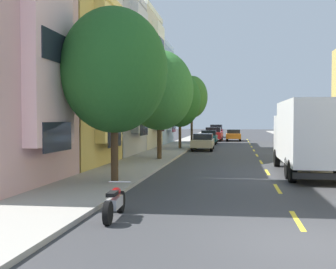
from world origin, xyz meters
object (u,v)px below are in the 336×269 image
object	(u,v)px
street_tree_second	(159,90)
moving_orange_sedan	(234,135)
parked_pickup_red	(214,134)
parked_hatchback_sky	(297,139)
street_tree_nearest	(114,71)
parked_wagon_silver	(285,135)
street_tree_farthest	(192,97)
delivery_box_truck	(308,134)
parked_suv_burgundy	(216,131)
parked_hatchback_teal	(209,137)
parked_sedan_champagne	(203,142)
parked_hatchback_charcoal	(317,145)
street_tree_third	(180,100)
parked_motorcycle	(115,203)

from	to	relation	value
street_tree_second	moving_orange_sedan	distance (m)	27.12
parked_pickup_red	parked_hatchback_sky	bearing A→B (deg)	-51.79
street_tree_nearest	parked_wagon_silver	bearing A→B (deg)	73.41
street_tree_second	street_tree_farthest	distance (m)	19.81
street_tree_second	delivery_box_truck	distance (m)	10.23
parked_suv_burgundy	parked_hatchback_sky	distance (m)	23.64
parked_pickup_red	parked_hatchback_teal	bearing A→B (deg)	-91.42
street_tree_farthest	parked_pickup_red	bearing A→B (deg)	70.41
parked_sedan_champagne	parked_suv_burgundy	bearing A→B (deg)	90.16
delivery_box_truck	parked_suv_burgundy	size ratio (longest dim) A/B	1.69
moving_orange_sedan	street_tree_second	bearing A→B (deg)	-99.86
street_tree_farthest	parked_hatchback_sky	xyz separation A→B (m)	(10.71, -4.78, -4.44)
parked_hatchback_charcoal	parked_suv_burgundy	distance (m)	31.78
parked_hatchback_sky	parked_hatchback_teal	xyz separation A→B (m)	(-8.73, 3.51, 0.00)
moving_orange_sedan	street_tree_third	bearing A→B (deg)	-105.52
street_tree_second	parked_hatchback_charcoal	bearing A→B (deg)	30.79
parked_pickup_red	parked_hatchback_teal	distance (m)	7.35
moving_orange_sedan	parked_hatchback_charcoal	bearing A→B (deg)	-72.58
delivery_box_truck	street_tree_nearest	bearing A→B (deg)	-152.12
street_tree_second	street_tree_third	distance (m)	9.90
parked_hatchback_sky	parked_motorcycle	distance (m)	31.73
parked_hatchback_charcoal	parked_pickup_red	bearing A→B (deg)	114.18
parked_motorcycle	street_tree_farthest	bearing A→B (deg)	92.68
street_tree_nearest	parked_hatchback_sky	xyz separation A→B (m)	(10.71, 24.92, -3.84)
street_tree_nearest	parked_wagon_silver	size ratio (longest dim) A/B	1.48
street_tree_nearest	parked_hatchback_charcoal	world-z (taller)	street_tree_nearest
parked_hatchback_sky	parked_suv_burgundy	bearing A→B (deg)	111.68
delivery_box_truck	street_tree_third	bearing A→B (deg)	117.95
parked_hatchback_charcoal	parked_hatchback_sky	xyz separation A→B (m)	(-0.16, 8.54, 0.00)
street_tree_second	parked_pickup_red	size ratio (longest dim) A/B	1.30
parked_hatchback_sky	parked_motorcycle	bearing A→B (deg)	-106.59
parked_suv_burgundy	parked_wagon_silver	bearing A→B (deg)	-49.20
parked_pickup_red	parked_hatchback_teal	xyz separation A→B (m)	(-0.18, -7.34, -0.07)
parked_pickup_red	parked_hatchback_teal	size ratio (longest dim) A/B	1.33
street_tree_second	parked_motorcycle	world-z (taller)	street_tree_second
moving_orange_sedan	parked_pickup_red	bearing A→B (deg)	-166.50
street_tree_third	delivery_box_truck	xyz separation A→B (m)	(8.20, -15.46, -2.43)
delivery_box_truck	parked_sedan_champagne	xyz separation A→B (m)	(-6.15, 15.32, -1.22)
moving_orange_sedan	parked_hatchback_sky	bearing A→B (deg)	-61.90
street_tree_farthest	parked_suv_burgundy	bearing A→B (deg)	83.45
parked_hatchback_sky	moving_orange_sedan	distance (m)	12.97
parked_pickup_red	parked_hatchback_charcoal	bearing A→B (deg)	-65.82
street_tree_nearest	parked_hatchback_teal	world-z (taller)	street_tree_nearest
parked_hatchback_charcoal	parked_hatchback_sky	world-z (taller)	same
parked_suv_burgundy	parked_hatchback_teal	distance (m)	18.46
street_tree_second	street_tree_farthest	world-z (taller)	street_tree_farthest
street_tree_third	parked_sedan_champagne	xyz separation A→B (m)	(2.05, -0.14, -3.65)
street_tree_second	parked_hatchback_charcoal	world-z (taller)	street_tree_second
parked_sedan_champagne	parked_motorcycle	distance (m)	25.14
street_tree_third	parked_motorcycle	world-z (taller)	street_tree_third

